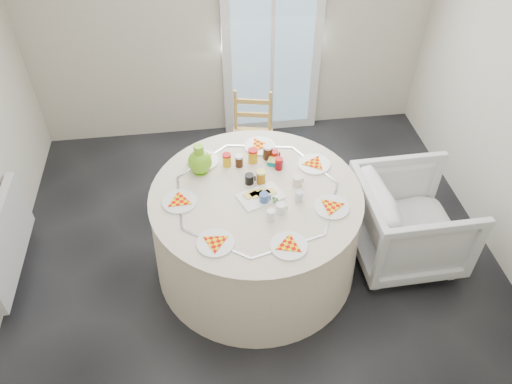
{
  "coord_description": "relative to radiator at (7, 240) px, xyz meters",
  "views": [
    {
      "loc": [
        -0.37,
        -2.61,
        3.28
      ],
      "look_at": [
        -0.01,
        0.04,
        0.8
      ],
      "focal_mm": 35.0,
      "sensor_mm": 36.0,
      "label": 1
    }
  ],
  "objects": [
    {
      "name": "wooden_chair",
      "position": [
        2.04,
        0.99,
        0.09
      ],
      "size": [
        0.45,
        0.44,
        0.86
      ],
      "primitive_type": null,
      "rotation": [
        0.0,
        0.0,
        -0.21
      ],
      "color": "olive",
      "rests_on": "floor"
    },
    {
      "name": "jar_cluster",
      "position": [
        1.93,
        0.15,
        0.44
      ],
      "size": [
        0.49,
        0.32,
        0.13
      ],
      "primitive_type": null,
      "rotation": [
        0.0,
        0.0,
        0.22
      ],
      "color": "#815C0F",
      "rests_on": "table"
    },
    {
      "name": "butter_tub",
      "position": [
        2.12,
        0.16,
        0.41
      ],
      "size": [
        0.14,
        0.12,
        0.05
      ],
      "primitive_type": "cube",
      "rotation": [
        0.0,
        0.0,
        -0.41
      ],
      "color": "#028793",
      "rests_on": "table"
    },
    {
      "name": "wall_back",
      "position": [
        1.94,
        1.8,
        0.92
      ],
      "size": [
        4.0,
        0.02,
        2.6
      ],
      "primitive_type": "cube",
      "color": "#BCB5A3",
      "rests_on": "floor"
    },
    {
      "name": "table",
      "position": [
        1.93,
        -0.16,
        -0.01
      ],
      "size": [
        1.63,
        1.63,
        0.82
      ],
      "primitive_type": "cylinder",
      "color": "beige",
      "rests_on": "floor"
    },
    {
      "name": "glass_door",
      "position": [
        2.34,
        1.75,
        0.67
      ],
      "size": [
        1.0,
        0.08,
        2.1
      ],
      "primitive_type": "cube",
      "color": "silver",
      "rests_on": "floor"
    },
    {
      "name": "place_settings",
      "position": [
        1.93,
        -0.16,
        0.39
      ],
      "size": [
        1.42,
        1.42,
        0.03
      ],
      "primitive_type": null,
      "rotation": [
        0.0,
        0.0,
        -0.04
      ],
      "color": "white",
      "rests_on": "table"
    },
    {
      "name": "floor",
      "position": [
        1.94,
        -0.2,
        -0.38
      ],
      "size": [
        4.0,
        4.0,
        0.0
      ],
      "primitive_type": "plane",
      "color": "black",
      "rests_on": "ground"
    },
    {
      "name": "green_pitcher",
      "position": [
        1.54,
        0.15,
        0.49
      ],
      "size": [
        0.2,
        0.2,
        0.24
      ],
      "primitive_type": null,
      "rotation": [
        0.0,
        0.0,
        0.06
      ],
      "color": "#67B31A",
      "rests_on": "table"
    },
    {
      "name": "armchair",
      "position": [
        3.17,
        -0.22,
        0.01
      ],
      "size": [
        0.79,
        0.84,
        0.85
      ],
      "primitive_type": "imported",
      "rotation": [
        0.0,
        0.0,
        1.59
      ],
      "color": "silver",
      "rests_on": "floor"
    },
    {
      "name": "radiator",
      "position": [
        0.0,
        0.0,
        0.0
      ],
      "size": [
        0.07,
        1.0,
        0.55
      ],
      "primitive_type": "cube",
      "color": "silver",
      "rests_on": "floor"
    },
    {
      "name": "cheese_platter",
      "position": [
        1.95,
        -0.2,
        0.39
      ],
      "size": [
        0.37,
        0.3,
        0.04
      ],
      "primitive_type": null,
      "rotation": [
        0.0,
        0.0,
        0.37
      ],
      "color": "white",
      "rests_on": "table"
    },
    {
      "name": "mugs_glasses",
      "position": [
        2.07,
        -0.15,
        0.43
      ],
      "size": [
        0.64,
        0.64,
        0.09
      ],
      "primitive_type": null,
      "rotation": [
        0.0,
        0.0,
        0.3
      ],
      "color": "gray",
      "rests_on": "table"
    }
  ]
}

